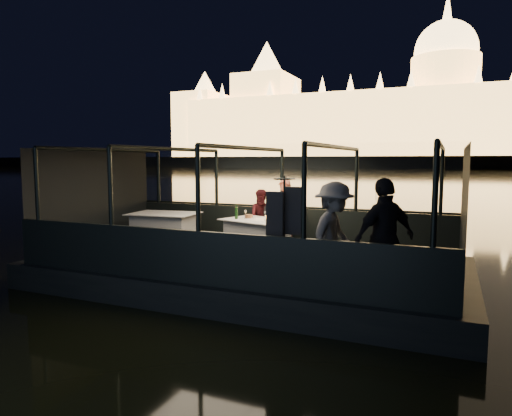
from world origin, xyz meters
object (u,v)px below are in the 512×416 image
at_px(person_man_maroon, 262,215).
at_px(wine_bottle, 236,212).
at_px(coat_stand, 284,233).
at_px(passenger_dark, 385,242).
at_px(chair_port_right, 275,231).
at_px(dining_table_central, 257,236).
at_px(passenger_stripe, 334,237).
at_px(person_woman_coral, 284,217).
at_px(dining_table_aft, 164,231).
at_px(chair_port_left, 265,228).

height_order(person_man_maroon, wine_bottle, person_man_maroon).
bearing_deg(coat_stand, passenger_dark, 2.86).
relative_size(chair_port_right, coat_stand, 0.52).
distance_m(passenger_dark, wine_bottle, 4.11).
height_order(dining_table_central, passenger_stripe, passenger_stripe).
height_order(coat_stand, passenger_stripe, coat_stand).
height_order(person_man_maroon, passenger_stripe, passenger_stripe).
bearing_deg(coat_stand, passenger_stripe, 15.51).
bearing_deg(person_woman_coral, dining_table_aft, -146.90).
bearing_deg(dining_table_aft, chair_port_left, 22.50).
distance_m(person_woman_coral, wine_bottle, 1.21).
xyz_separation_m(chair_port_right, person_woman_coral, (0.12, 0.29, 0.30)).
relative_size(dining_table_aft, coat_stand, 0.85).
distance_m(coat_stand, person_woman_coral, 3.34).
height_order(person_woman_coral, person_man_maroon, person_woman_coral).
bearing_deg(passenger_stripe, chair_port_left, 49.49).
distance_m(person_woman_coral, passenger_dark, 4.07).
distance_m(chair_port_left, chair_port_right, 0.45).
bearing_deg(wine_bottle, chair_port_right, 41.03).
bearing_deg(chair_port_right, dining_table_central, -106.13).
xyz_separation_m(coat_stand, passenger_stripe, (0.76, 0.21, -0.05)).
height_order(chair_port_left, coat_stand, coat_stand).
relative_size(coat_stand, passenger_stripe, 1.05).
relative_size(dining_table_aft, passenger_stripe, 0.89).
bearing_deg(person_man_maroon, person_woman_coral, -33.77).
xyz_separation_m(dining_table_central, coat_stand, (1.47, -2.34, 0.51)).
xyz_separation_m(chair_port_left, person_man_maroon, (-0.11, 0.12, 0.30)).
xyz_separation_m(person_man_maroon, passenger_stripe, (2.47, -3.04, 0.10)).
xyz_separation_m(passenger_stripe, wine_bottle, (-2.69, 2.04, 0.06)).
height_order(coat_stand, person_woman_coral, coat_stand).
xyz_separation_m(dining_table_aft, coat_stand, (3.81, -2.21, 0.51)).
relative_size(coat_stand, passenger_dark, 1.00).
xyz_separation_m(dining_table_central, wine_bottle, (-0.46, -0.09, 0.53)).
xyz_separation_m(dining_table_central, person_man_maroon, (-0.24, 0.90, 0.36)).
bearing_deg(dining_table_central, wine_bottle, -169.31).
xyz_separation_m(chair_port_right, coat_stand, (1.24, -2.85, 0.45)).
bearing_deg(chair_port_right, dining_table_aft, -158.05).
xyz_separation_m(person_woman_coral, wine_bottle, (-0.81, -0.89, 0.17)).
distance_m(chair_port_left, passenger_dark, 4.40).
distance_m(coat_stand, person_man_maroon, 3.67).
bearing_deg(passenger_stripe, person_man_maroon, 49.63).
height_order(person_woman_coral, wine_bottle, person_woman_coral).
xyz_separation_m(person_woman_coral, passenger_stripe, (1.88, -2.93, 0.10)).
relative_size(dining_table_central, passenger_dark, 0.80).
distance_m(passenger_stripe, passenger_dark, 0.81).
height_order(coat_stand, person_man_maroon, coat_stand).
bearing_deg(wine_bottle, passenger_stripe, -37.29).
bearing_deg(person_woman_coral, person_man_maroon, -175.84).
height_order(dining_table_aft, coat_stand, coat_stand).
height_order(chair_port_left, chair_port_right, chair_port_left).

